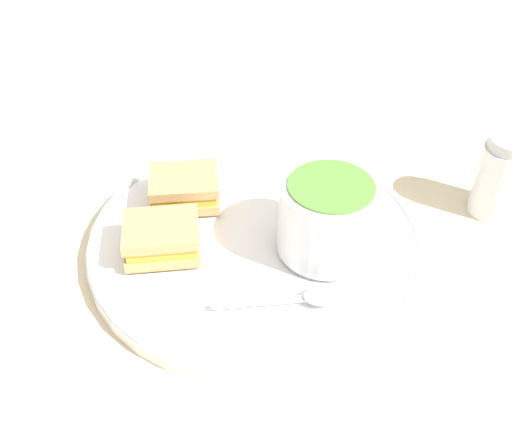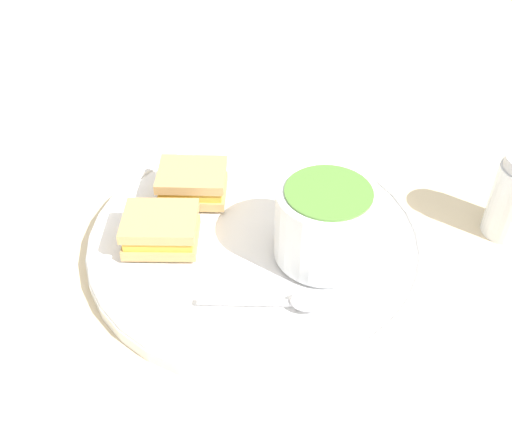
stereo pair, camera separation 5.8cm
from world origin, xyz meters
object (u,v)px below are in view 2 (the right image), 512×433
object	(u,v)px
spoon	(299,301)
sandwich_half_near	(192,183)
sandwich_half_far	(161,229)
soup_bowl	(326,223)

from	to	relation	value
spoon	sandwich_half_near	bearing A→B (deg)	125.50
sandwich_half_near	spoon	bearing A→B (deg)	-113.22
sandwich_half_near	sandwich_half_far	world-z (taller)	same
sandwich_half_near	sandwich_half_far	size ratio (longest dim) A/B	1.00
soup_bowl	sandwich_half_near	distance (m)	0.16
soup_bowl	sandwich_half_near	world-z (taller)	soup_bowl
spoon	sandwich_half_near	world-z (taller)	sandwich_half_near
soup_bowl	sandwich_half_far	xyz separation A→B (m)	(-0.07, 0.14, -0.02)
sandwich_half_far	soup_bowl	bearing A→B (deg)	-63.00
soup_bowl	spoon	bearing A→B (deg)	-169.49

